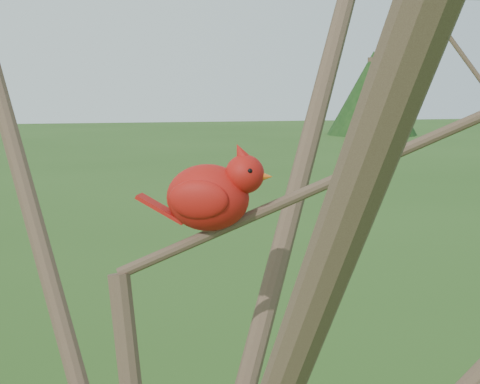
{
  "coord_description": "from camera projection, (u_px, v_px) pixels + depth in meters",
  "views": [
    {
      "loc": [
        -0.09,
        -1.01,
        2.24
      ],
      "look_at": [
        0.13,
        0.07,
        2.08
      ],
      "focal_mm": 55.0,
      "sensor_mm": 36.0,
      "label": 1
    }
  ],
  "objects": [
    {
      "name": "crabapple_tree",
      "position": [
        176.0,
        171.0,
        0.99
      ],
      "size": [
        2.35,
        2.05,
        2.95
      ],
      "color": "#463025",
      "rests_on": "ground"
    },
    {
      "name": "cardinal",
      "position": [
        212.0,
        194.0,
        1.12
      ],
      "size": [
        0.21,
        0.14,
        0.15
      ],
      "rotation": [
        0.0,
        0.0,
        -0.39
      ],
      "color": "#AD150E",
      "rests_on": "ground"
    },
    {
      "name": "distant_trees",
      "position": [
        191.0,
        103.0,
        25.76
      ],
      "size": [
        43.68,
        12.38,
        3.51
      ],
      "color": "#463025",
      "rests_on": "ground"
    }
  ]
}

